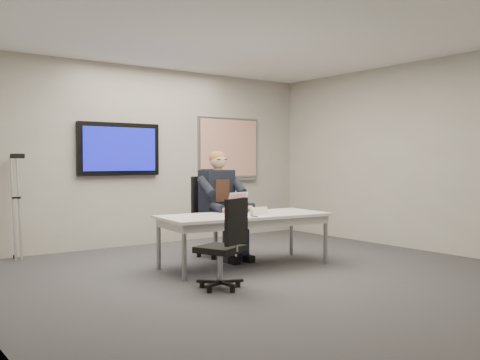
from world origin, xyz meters
TOP-DOWN VIEW (x-y plane):
  - floor at (0.00, 0.00)m, footprint 6.00×6.00m
  - ceiling at (0.00, 0.00)m, footprint 6.00×6.00m
  - wall_back at (0.00, 3.00)m, footprint 6.00×0.02m
  - wall_right at (3.00, 0.00)m, footprint 0.02×6.00m
  - conference_table at (0.14, 0.63)m, footprint 2.20×1.10m
  - tv_display at (-0.50, 2.95)m, footprint 1.30×0.09m
  - whiteboard at (1.55, 2.97)m, footprint 1.25×0.08m
  - office_chair_far at (0.23, 1.48)m, footprint 0.63×0.63m
  - office_chair_near at (-0.74, -0.20)m, footprint 0.58×0.58m
  - seated_person at (0.24, 1.21)m, footprint 0.46×0.80m
  - crutch at (-2.03, 2.81)m, footprint 0.32×0.54m
  - laptop at (0.27, 0.87)m, footprint 0.41×0.41m
  - name_tent at (0.23, 0.45)m, footprint 0.25×0.09m
  - pen at (0.05, 0.31)m, footprint 0.02×0.14m

SIDE VIEW (x-z plane):
  - floor at x=0.00m, z-range -0.01..0.01m
  - office_chair_near at x=-0.74m, z-range -0.18..0.76m
  - office_chair_far at x=0.23m, z-range -0.21..0.90m
  - conference_table at x=0.14m, z-range 0.25..0.91m
  - seated_person at x=0.24m, z-range -0.14..1.31m
  - pen at x=0.05m, z-range 0.66..0.67m
  - name_tent at x=0.23m, z-range 0.66..0.75m
  - laptop at x=0.27m, z-range 0.59..0.85m
  - crutch at x=-2.03m, z-range -0.01..1.46m
  - wall_back at x=0.00m, z-range 0.00..2.80m
  - wall_right at x=3.00m, z-range 0.00..2.80m
  - tv_display at x=-0.50m, z-range 1.10..1.90m
  - whiteboard at x=1.55m, z-range 0.98..2.08m
  - ceiling at x=0.00m, z-range 2.79..2.81m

